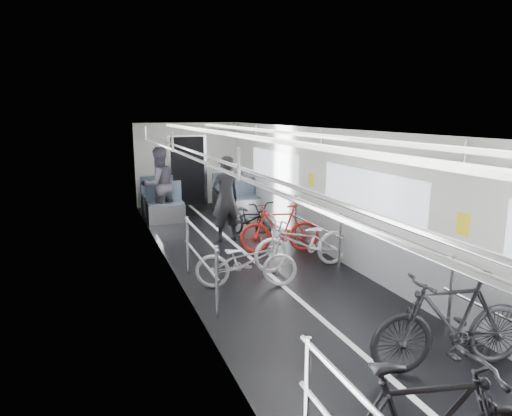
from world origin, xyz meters
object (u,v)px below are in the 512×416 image
Objects in this scene: bike_right_near at (451,322)px; bike_right_mid at (303,242)px; bike_left_far at (246,261)px; bike_aisle at (250,219)px; person_seated at (159,185)px; bike_right_far at (280,229)px; person_standing at (225,199)px.

bike_right_near is 3.43m from bike_right_mid.
bike_left_far is 0.94× the size of bike_aisle.
bike_right_mid is 4.80m from person_seated.
bike_left_far is 0.85× the size of person_seated.
bike_right_far is 0.84× the size of person_seated.
bike_right_near reaches higher than bike_right_mid.
bike_aisle is 0.69m from person_standing.
bike_left_far is 4.95m from person_seated.
bike_right_far is at bearing -170.00° from bike_right_near.
bike_right_mid is at bearing -52.46° from bike_left_far.
person_seated reaches higher than bike_aisle.
bike_right_mid is 1.01× the size of person_standing.
bike_right_far is at bearing 114.30° from person_standing.
person_seated is (-1.81, 7.87, 0.39)m from bike_right_near.
bike_aisle is 0.94× the size of person_standing.
bike_right_near is at bearing -1.26° from bike_right_mid.
bike_right_near is 1.15× the size of bike_right_far.
bike_left_far is 1.02× the size of bike_right_far.
bike_right_far is 1.08m from bike_aisle.
person_standing is at bearing -162.89° from bike_right_mid.
bike_aisle is at bearing 104.47° from person_seated.
bike_left_far is 1.92m from bike_right_far.
person_standing is 0.97× the size of person_seated.
bike_right_near is 5.52m from bike_aisle.
bike_left_far is 1.29m from bike_right_mid.
bike_right_far is at bearing 177.96° from bike_right_mid.
bike_left_far is 0.87× the size of bike_right_mid.
person_standing is at bearing 157.05° from bike_aisle.
bike_right_far is (0.01, 1.03, -0.01)m from bike_right_mid.
bike_aisle is at bearing -167.49° from bike_right_near.
bike_right_near is at bearing -140.48° from bike_left_far.
person_seated is (-1.78, 4.44, 0.45)m from bike_right_mid.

